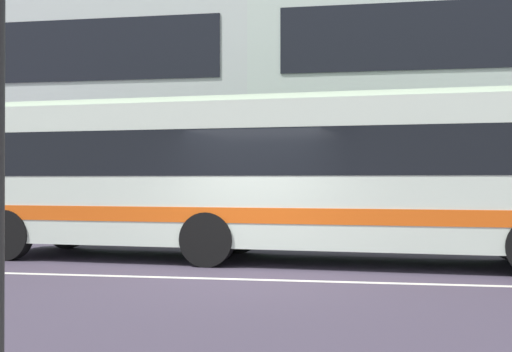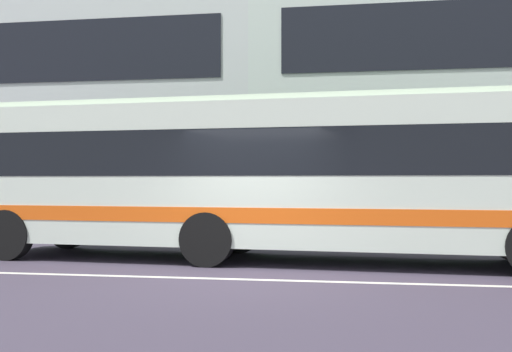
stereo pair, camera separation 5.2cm
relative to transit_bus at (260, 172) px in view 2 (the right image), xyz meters
The scene contains 5 objects.
ground_plane 3.00m from the transit_bus, 89.61° to the right, with size 160.00×160.00×0.00m, color #403849.
lane_centre_line 3.00m from the transit_bus, 89.61° to the right, with size 60.00×0.16×0.01m, color silver.
hedge_row_far 4.03m from the transit_bus, 80.84° to the left, with size 14.36×1.10×1.00m, color #2A642A.
apartment_block_left 16.98m from the transit_bus, 136.88° to the left, with size 21.36×9.34×9.94m.
transit_bus is the anchor object (origin of this frame).
Camera 2 is at (2.02, -9.90, 1.57)m, focal length 44.46 mm.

